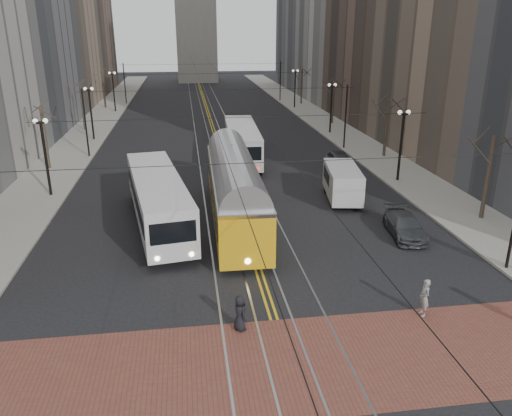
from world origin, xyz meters
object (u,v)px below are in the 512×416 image
object	(u,v)px
sedan_grey	(339,161)
rear_bus	(242,144)
streetcar	(235,195)
cargo_van	(342,184)
pedestrian_a	(240,313)
pedestrian_b	(424,298)
transit_bus	(158,202)
sedan_parked	(405,226)

from	to	relation	value
sedan_grey	rear_bus	bearing A→B (deg)	154.05
streetcar	cargo_van	xyz separation A→B (m)	(8.19, 3.18, -0.57)
pedestrian_a	pedestrian_b	size ratio (longest dim) A/B	0.92
transit_bus	cargo_van	world-z (taller)	transit_bus
sedan_grey	transit_bus	bearing A→B (deg)	-139.87
streetcar	pedestrian_a	world-z (taller)	streetcar
pedestrian_a	streetcar	bearing A→B (deg)	-29.67
cargo_van	sedan_grey	size ratio (longest dim) A/B	1.16
sedan_grey	sedan_parked	size ratio (longest dim) A/B	1.07
streetcar	sedan_grey	size ratio (longest dim) A/B	3.16
pedestrian_a	pedestrian_b	distance (m)	8.13
streetcar	sedan_parked	bearing A→B (deg)	-19.46
rear_bus	transit_bus	bearing A→B (deg)	-111.68
transit_bus	sedan_parked	world-z (taller)	transit_bus
rear_bus	pedestrian_b	xyz separation A→B (m)	(4.78, -28.16, -0.77)
sedan_grey	pedestrian_b	xyz separation A→B (m)	(-3.36, -23.50, 0.04)
sedan_parked	sedan_grey	bearing A→B (deg)	95.76
rear_bus	pedestrian_b	distance (m)	28.57
transit_bus	cargo_van	size ratio (longest dim) A/B	2.35
streetcar	cargo_van	bearing A→B (deg)	22.27
transit_bus	rear_bus	bearing A→B (deg)	56.70
transit_bus	pedestrian_a	bearing A→B (deg)	-81.83
rear_bus	cargo_van	world-z (taller)	rear_bus
transit_bus	cargo_van	distance (m)	13.46
rear_bus	cargo_van	bearing A→B (deg)	-62.38
sedan_grey	pedestrian_a	xyz separation A→B (m)	(-11.49, -23.50, -0.02)
pedestrian_b	rear_bus	bearing A→B (deg)	-167.66
cargo_van	streetcar	bearing A→B (deg)	-150.02
transit_bus	sedan_grey	bearing A→B (deg)	27.23
pedestrian_a	pedestrian_b	xyz separation A→B (m)	(8.13, 0.00, 0.07)
sedan_grey	sedan_parked	world-z (taller)	sedan_grey
streetcar	pedestrian_b	xyz separation A→B (m)	(7.08, -12.37, -0.95)
sedan_grey	pedestrian_a	world-z (taller)	sedan_grey
transit_bus	pedestrian_b	xyz separation A→B (m)	(11.93, -12.27, -0.79)
rear_bus	sedan_parked	xyz separation A→B (m)	(7.70, -19.53, -0.98)
transit_bus	sedan_grey	size ratio (longest dim) A/B	2.72
sedan_parked	pedestrian_a	size ratio (longest dim) A/B	2.86
sedan_grey	pedestrian_b	world-z (taller)	pedestrian_b
rear_bus	sedan_grey	world-z (taller)	rear_bus
streetcar	sedan_grey	bearing A→B (deg)	47.87
streetcar	pedestrian_b	bearing A→B (deg)	-59.19
sedan_grey	sedan_parked	bearing A→B (deg)	-87.85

